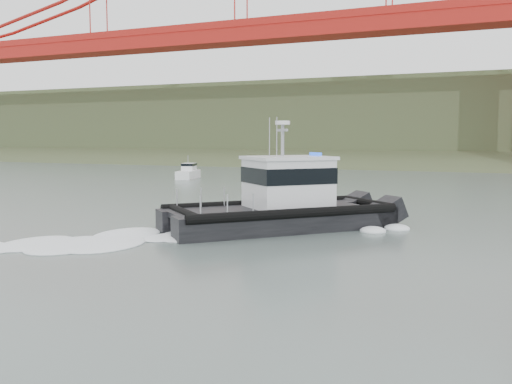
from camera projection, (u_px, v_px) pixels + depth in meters
ground at (104, 286)px, 18.94m from camera, size 400.00×400.00×0.00m
headlands at (449, 129)px, 132.77m from camera, size 500.00×105.36×27.12m
patrol_boat at (282, 201)px, 30.73m from camera, size 11.71×12.15×6.01m
motorboat at (188, 172)px, 68.87m from camera, size 3.05×5.54×2.90m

